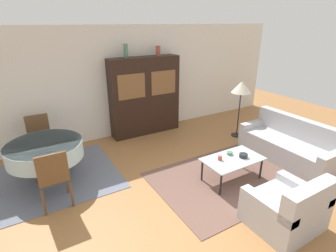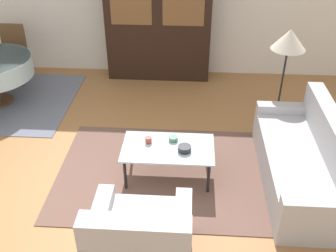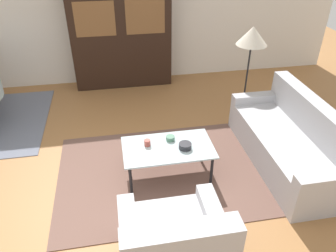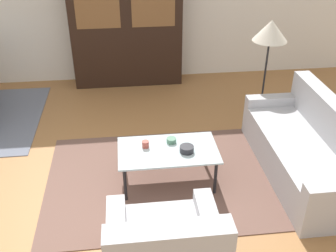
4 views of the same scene
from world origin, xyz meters
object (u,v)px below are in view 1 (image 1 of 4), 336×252
object	(u,v)px
coffee_table	(233,160)
bowl	(243,156)
floor_lamp	(241,89)
vase_tall	(126,51)
dining_chair_near	(53,176)
dining_table	(45,151)
bowl_small	(230,153)
armchair	(287,209)
display_cabinet	(145,96)
vase_short	(158,51)
dining_chair_far	(40,136)
couch	(289,145)
cup	(220,158)

from	to	relation	value
coffee_table	bowl	distance (m)	0.22
floor_lamp	vase_tall	bearing A→B (deg)	149.11
dining_chair_near	floor_lamp	distance (m)	4.57
dining_table	bowl_small	size ratio (longest dim) A/B	12.18
armchair	dining_table	distance (m)	4.07
display_cabinet	vase_short	distance (m)	1.17
dining_chair_far	floor_lamp	bearing A→B (deg)	165.88
floor_lamp	bowl_small	bearing A→B (deg)	-139.02
couch	dining_table	bearing A→B (deg)	69.41
floor_lamp	cup	bearing A→B (deg)	-142.71
cup	dining_chair_near	bearing A→B (deg)	164.36
armchair	dining_chair_far	distance (m)	4.74
armchair	coffee_table	world-z (taller)	armchair
coffee_table	cup	size ratio (longest dim) A/B	13.99
cup	vase_short	bearing A→B (deg)	84.14
display_cabinet	cup	distance (m)	2.84
cup	vase_tall	world-z (taller)	vase_tall
dining_chair_near	couch	bearing A→B (deg)	-10.34
display_cabinet	bowl	world-z (taller)	display_cabinet
dining_table	bowl	size ratio (longest dim) A/B	8.53
display_cabinet	bowl_small	size ratio (longest dim) A/B	18.30
vase_tall	display_cabinet	bearing A→B (deg)	-0.12
armchair	dining_chair_near	distance (m)	3.47
display_cabinet	floor_lamp	world-z (taller)	display_cabinet
bowl_small	display_cabinet	bearing A→B (deg)	98.49
coffee_table	vase_short	bearing A→B (deg)	89.09
bowl	vase_tall	size ratio (longest dim) A/B	0.48
display_cabinet	floor_lamp	bearing A→B (deg)	-36.45
dining_chair_near	cup	size ratio (longest dim) A/B	12.57
vase_short	couch	bearing A→B (deg)	-61.15
armchair	cup	bearing A→B (deg)	92.71
coffee_table	vase_tall	size ratio (longest dim) A/B	3.43
armchair	dining_table	size ratio (longest dim) A/B	0.72
bowl_small	cup	bearing A→B (deg)	-167.89
armchair	vase_short	size ratio (longest dim) A/B	3.99
dining_table	bowl	bearing A→B (deg)	-29.57
dining_chair_near	dining_table	bearing A→B (deg)	90.00
display_cabinet	cup	size ratio (longest dim) A/B	25.12
couch	floor_lamp	size ratio (longest dim) A/B	1.42
couch	bowl_small	distance (m)	1.59
couch	dining_chair_near	size ratio (longest dim) A/B	2.05
floor_lamp	vase_short	distance (m)	2.24
vase_tall	vase_short	xyz separation A→B (m)	(0.85, 0.00, -0.04)
couch	cup	bearing A→B (deg)	87.53
dining_chair_near	bowl_small	distance (m)	3.05
couch	dining_chair_near	bearing A→B (deg)	79.66
coffee_table	display_cabinet	world-z (taller)	display_cabinet
dining_table	dining_chair_far	xyz separation A→B (m)	(0.00, 0.88, -0.05)
armchair	vase_tall	distance (m)	4.58
dining_chair_far	bowl	distance (m)	4.08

